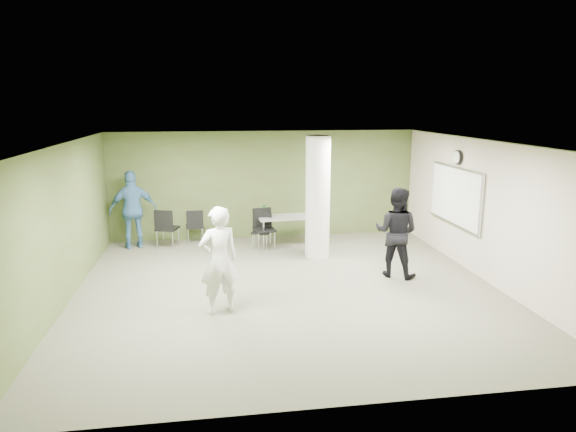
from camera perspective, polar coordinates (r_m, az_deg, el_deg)
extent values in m
plane|color=#5A5A47|center=(10.01, -0.05, -8.04)|extent=(8.00, 8.00, 0.00)
plane|color=white|center=(9.40, -0.05, 8.16)|extent=(8.00, 8.00, 0.00)
cube|color=#4C5628|center=(13.51, -2.59, 3.49)|extent=(8.00, 2.80, 0.02)
cube|color=#4C5628|center=(9.86, -23.72, -0.95)|extent=(0.02, 8.00, 2.80)
cube|color=beige|center=(10.93, 21.15, 0.51)|extent=(0.02, 8.00, 2.80)
cylinder|color=silver|center=(11.71, 3.33, 2.09)|extent=(0.56, 0.56, 2.80)
cube|color=silver|center=(11.92, 18.08, 2.16)|extent=(0.04, 2.30, 1.30)
cube|color=white|center=(11.91, 17.97, 2.15)|extent=(0.02, 2.20, 1.20)
cylinder|color=black|center=(11.81, 18.36, 6.22)|extent=(0.05, 0.32, 0.32)
cylinder|color=white|center=(11.79, 18.23, 6.22)|extent=(0.02, 0.26, 0.26)
cube|color=gray|center=(12.79, 0.15, -0.11)|extent=(1.60, 0.78, 0.04)
cylinder|color=silver|center=(12.49, -2.72, -2.18)|extent=(0.04, 0.04, 0.70)
cylinder|color=silver|center=(12.79, 3.49, -1.84)|extent=(0.04, 0.04, 0.70)
cylinder|color=silver|center=(13.01, -3.13, -1.59)|extent=(0.04, 0.04, 0.70)
cylinder|color=silver|center=(13.30, 2.85, -1.27)|extent=(0.04, 0.04, 0.70)
cylinder|color=#1E501A|center=(12.93, -2.65, 0.67)|extent=(0.07, 0.07, 0.25)
cylinder|color=#B2B2B7|center=(12.86, -2.61, 0.45)|extent=(0.06, 0.06, 0.18)
cylinder|color=#4C4C4C|center=(13.03, -7.65, -2.62)|extent=(0.24, 0.24, 0.28)
cube|color=black|center=(13.00, -13.25, -1.35)|extent=(0.61, 0.61, 0.05)
cube|color=black|center=(12.74, -13.67, -0.43)|extent=(0.46, 0.18, 0.48)
cylinder|color=silver|center=(13.17, -12.06, -2.23)|extent=(0.02, 0.02, 0.45)
cylinder|color=silver|center=(13.32, -13.67, -2.15)|extent=(0.02, 0.02, 0.45)
cylinder|color=silver|center=(12.81, -12.69, -2.68)|extent=(0.02, 0.02, 0.45)
cylinder|color=silver|center=(12.96, -14.34, -2.59)|extent=(0.02, 0.02, 0.45)
cube|color=black|center=(13.29, -10.31, -1.14)|extent=(0.47, 0.47, 0.05)
cube|color=black|center=(13.04, -10.31, -0.33)|extent=(0.42, 0.07, 0.43)
cylinder|color=silver|center=(13.52, -9.55, -1.84)|extent=(0.02, 0.02, 0.41)
cylinder|color=silver|center=(13.51, -11.08, -1.92)|extent=(0.02, 0.02, 0.41)
cylinder|color=silver|center=(13.18, -9.46, -2.22)|extent=(0.02, 0.02, 0.41)
cylinder|color=silver|center=(13.16, -11.02, -2.30)|extent=(0.02, 0.02, 0.41)
cube|color=black|center=(12.52, -2.64, -1.54)|extent=(0.56, 0.56, 0.05)
cube|color=black|center=(12.67, -2.92, -0.14)|extent=(0.47, 0.12, 0.48)
cylinder|color=silver|center=(12.35, -3.29, -2.95)|extent=(0.02, 0.02, 0.46)
cylinder|color=silver|center=(12.45, -1.49, -2.80)|extent=(0.02, 0.02, 0.46)
cylinder|color=silver|center=(12.72, -3.74, -2.49)|extent=(0.02, 0.02, 0.46)
cylinder|color=silver|center=(12.82, -1.99, -2.35)|extent=(0.02, 0.02, 0.46)
cube|color=black|center=(12.58, -2.94, -1.78)|extent=(0.55, 0.55, 0.05)
cube|color=black|center=(12.71, -2.70, -0.56)|extent=(0.39, 0.19, 0.41)
cylinder|color=silver|center=(12.53, -3.93, -2.88)|extent=(0.02, 0.02, 0.40)
cylinder|color=silver|center=(12.43, -2.39, -2.99)|extent=(0.02, 0.02, 0.40)
cylinder|color=silver|center=(12.85, -3.45, -2.48)|extent=(0.02, 0.02, 0.40)
cylinder|color=silver|center=(12.75, -1.95, -2.58)|extent=(0.02, 0.02, 0.40)
imported|color=white|center=(8.69, -7.70, -4.91)|extent=(0.78, 0.63, 1.86)
imported|color=black|center=(10.69, 11.93, -1.78)|extent=(1.14, 1.09, 1.85)
imported|color=teal|center=(13.06, -16.83, 0.68)|extent=(1.20, 0.72, 1.92)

